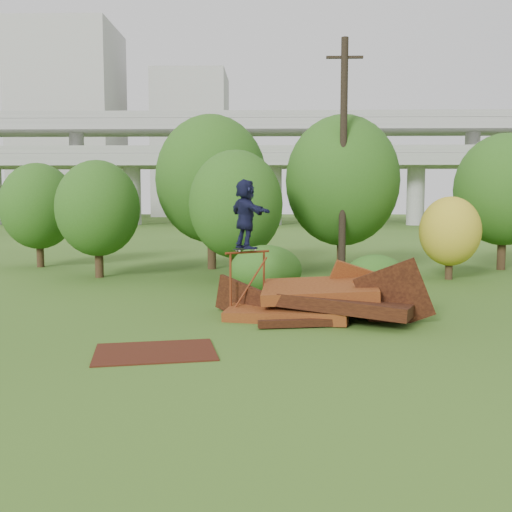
{
  "coord_description": "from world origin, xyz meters",
  "views": [
    {
      "loc": [
        -0.45,
        -12.77,
        3.02
      ],
      "look_at": [
        -0.8,
        2.0,
        1.6
      ],
      "focal_mm": 40.0,
      "sensor_mm": 36.0,
      "label": 1
    }
  ],
  "objects_px": {
    "skater": "(246,214)",
    "scrap_pile": "(322,301)",
    "flat_plate": "(155,352)",
    "utility_pole": "(343,158)"
  },
  "relations": [
    {
      "from": "flat_plate",
      "to": "utility_pole",
      "type": "height_order",
      "value": "utility_pole"
    },
    {
      "from": "scrap_pile",
      "to": "skater",
      "type": "xyz_separation_m",
      "value": [
        -1.99,
        0.45,
        2.25
      ]
    },
    {
      "from": "scrap_pile",
      "to": "utility_pole",
      "type": "bearing_deg",
      "value": 79.09
    },
    {
      "from": "skater",
      "to": "flat_plate",
      "type": "distance_m",
      "value": 5.03
    },
    {
      "from": "scrap_pile",
      "to": "skater",
      "type": "height_order",
      "value": "skater"
    },
    {
      "from": "skater",
      "to": "scrap_pile",
      "type": "bearing_deg",
      "value": -135.27
    },
    {
      "from": "scrap_pile",
      "to": "skater",
      "type": "bearing_deg",
      "value": 167.21
    },
    {
      "from": "scrap_pile",
      "to": "flat_plate",
      "type": "height_order",
      "value": "scrap_pile"
    },
    {
      "from": "skater",
      "to": "flat_plate",
      "type": "height_order",
      "value": "skater"
    },
    {
      "from": "utility_pole",
      "to": "scrap_pile",
      "type": "bearing_deg",
      "value": -100.91
    }
  ]
}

